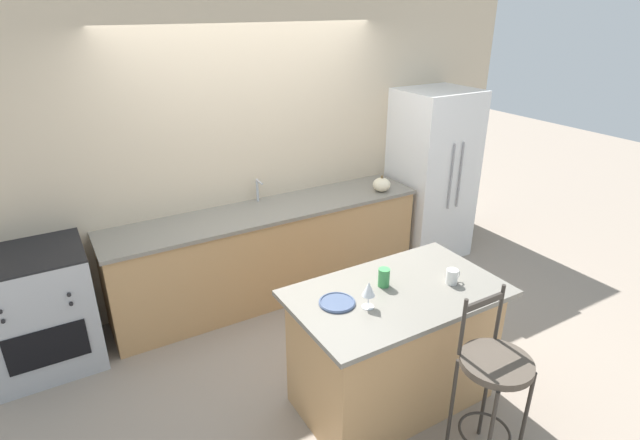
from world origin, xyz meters
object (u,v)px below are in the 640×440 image
Objects in this scene: coffee_mug at (452,276)px; pumpkin_decoration at (382,185)px; refrigerator at (431,175)px; bar_stool_near at (492,379)px; wine_glass at (369,289)px; oven_range at (41,310)px; tumbler_cup at (384,277)px; dinner_plate at (337,302)px.

pumpkin_decoration reaches higher than coffee_mug.
bar_stool_near is (-1.64, -2.39, -0.28)m from refrigerator.
refrigerator reaches higher than wine_glass.
oven_range is 2.58m from wine_glass.
wine_glass is 1.42× the size of tumbler_cup.
tumbler_cup is at bearing 3.79° from dinner_plate.
wine_glass reaches higher than oven_range.
bar_stool_near is at bearing -46.83° from oven_range.
bar_stool_near reaches higher than oven_range.
coffee_mug is 0.64× the size of pumpkin_decoration.
tumbler_cup is 0.72× the size of pumpkin_decoration.
bar_stool_near is (2.25, -2.40, 0.15)m from oven_range.
oven_range is 5.51× the size of pumpkin_decoration.
refrigerator reaches higher than dinner_plate.
tumbler_cup is at bearing -139.29° from refrigerator.
refrigerator is 10.16× the size of wine_glass.
tumbler_cup is (2.05, -1.59, 0.49)m from oven_range.
wine_glass is 0.66m from coffee_mug.
refrigerator reaches higher than tumbler_cup.
wine_glass is at bearing 123.93° from bar_stool_near.
oven_range is at bearing 133.17° from bar_stool_near.
bar_stool_near is 6.40× the size of wine_glass.
tumbler_cup is at bearing 33.23° from wine_glass.
refrigerator is at bearing 55.60° from bar_stool_near.
coffee_mug is at bearing -36.05° from oven_range.
bar_stool_near reaches higher than coffee_mug.
bar_stool_near is at bearing -109.84° from coffee_mug.
dinner_plate is 1.29× the size of wine_glass.
bar_stool_near is 2.47m from pumpkin_decoration.
pumpkin_decoration is at bearing 50.98° from wine_glass.
oven_range reaches higher than dinner_plate.
oven_range is 5.37× the size of wine_glass.
tumbler_cup is (-0.42, 0.21, 0.01)m from coffee_mug.
refrigerator is 2.74m from dinner_plate.
bar_stool_near is 0.72m from coffee_mug.
coffee_mug is (-1.42, -1.79, 0.04)m from refrigerator.
wine_glass is 0.29m from tumbler_cup.
refrigerator is 16.27× the size of coffee_mug.
coffee_mug is 0.47m from tumbler_cup.
refrigerator is 1.89× the size of oven_range.
bar_stool_near is 10.23× the size of coffee_mug.
refrigerator is 2.43m from tumbler_cup.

